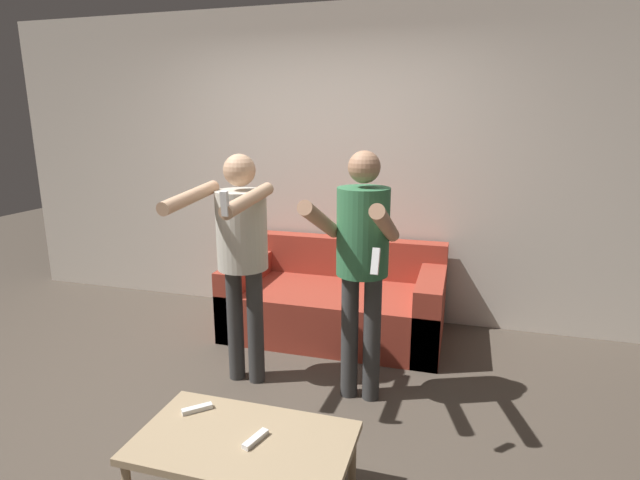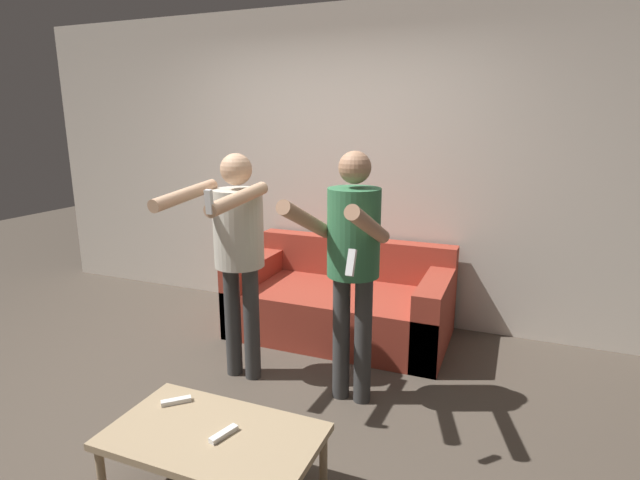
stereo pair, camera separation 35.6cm
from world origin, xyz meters
TOP-DOWN VIEW (x-y plane):
  - ground_plane at (0.00, 0.00)m, footprint 14.00×14.00m
  - wall_back at (0.00, 1.85)m, footprint 6.40×0.06m
  - couch at (0.21, 1.36)m, footprint 1.75×0.92m
  - person_standing_left at (-0.19, 0.41)m, footprint 0.45×0.77m
  - person_standing_right at (0.61, 0.40)m, footprint 0.44×0.78m
  - coffee_table at (0.29, -0.63)m, footprint 0.99×0.57m
  - remote_near at (0.35, -0.64)m, footprint 0.08×0.15m
  - remote_far at (-0.03, -0.49)m, footprint 0.13×0.13m

SIDE VIEW (x-z plane):
  - ground_plane at x=0.00m, z-range 0.00..0.00m
  - couch at x=0.21m, z-range -0.11..0.63m
  - coffee_table at x=0.29m, z-range 0.14..0.48m
  - remote_near at x=0.35m, z-range 0.34..0.37m
  - remote_far at x=-0.03m, z-range 0.34..0.37m
  - person_standing_left at x=-0.19m, z-range 0.20..1.76m
  - person_standing_right at x=0.61m, z-range 0.20..1.78m
  - wall_back at x=0.00m, z-range 0.00..2.70m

